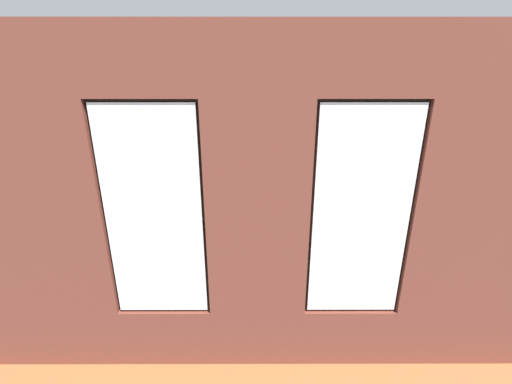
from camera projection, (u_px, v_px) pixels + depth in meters
The scene contains 19 objects.
ground_plane at pixel (256, 246), 6.38m from camera, with size 7.23×6.10×0.10m, color brown.
brick_wall_with_windows at pixel (257, 221), 3.27m from camera, with size 6.63×0.30×3.45m.
white_wall_right at pixel (57, 156), 5.57m from camera, with size 0.10×5.10×3.45m, color white.
couch_by_window at pixel (216, 297), 4.35m from camera, with size 1.96×0.87×0.80m.
couch_left at pixel (401, 229), 6.19m from camera, with size 0.94×1.98×0.80m.
coffee_table at pixel (255, 225), 6.22m from camera, with size 1.42×0.75×0.43m.
cup_ceramic at pixel (261, 223), 6.08m from camera, with size 0.08×0.08×0.09m, color #4C4C51.
candle_jar at pixel (276, 217), 6.30m from camera, with size 0.08×0.08×0.11m, color #B7333D.
table_plant_small at pixel (231, 219), 6.05m from camera, with size 0.13×0.13×0.22m.
remote_black at pixel (255, 222), 6.20m from camera, with size 0.05×0.17×0.02m, color black.
remote_silver at pixel (245, 220), 6.28m from camera, with size 0.05×0.17×0.02m, color #B2B2B7.
media_console at pixel (97, 229), 6.36m from camera, with size 1.02×0.42×0.50m, color black.
tv_flatscreen at pixel (92, 200), 6.16m from camera, with size 1.02×0.20×0.67m.
papasan_chair at pixel (250, 189), 7.84m from camera, with size 1.19×1.19×0.72m.
potted_plant_corner_near_left at pixel (374, 175), 8.07m from camera, with size 1.05×1.08×1.20m.
potted_plant_foreground_right at pixel (143, 175), 8.01m from camera, with size 0.87×0.91×1.31m.
potted_plant_corner_far_left at pixel (484, 282), 4.17m from camera, with size 0.94×1.13×1.11m.
potted_plant_near_tv at pixel (100, 228), 5.29m from camera, with size 0.97×0.85×1.18m.
potted_plant_by_left_couch at pixel (357, 201), 7.54m from camera, with size 0.26×0.26×0.48m.
Camera 1 is at (0.02, 5.64, 3.09)m, focal length 24.00 mm.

